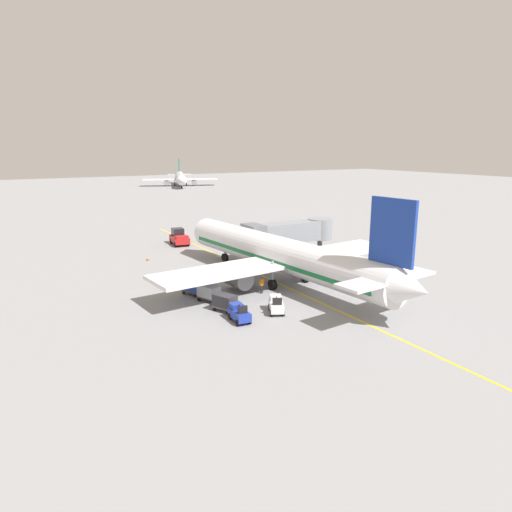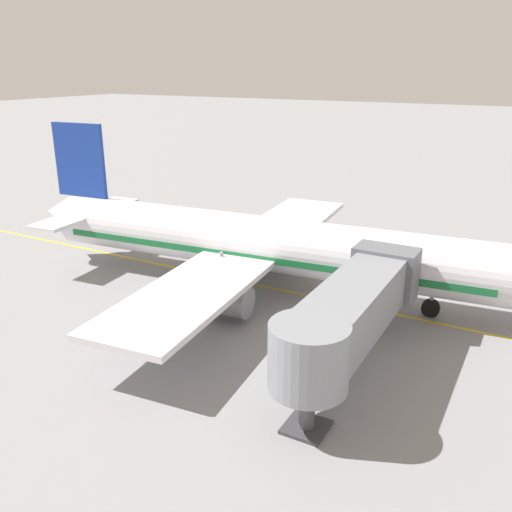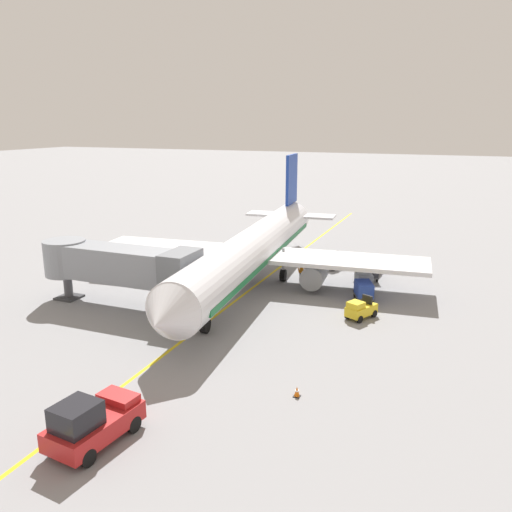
{
  "view_description": "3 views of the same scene",
  "coord_description": "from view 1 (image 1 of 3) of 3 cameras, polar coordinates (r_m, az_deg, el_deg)",
  "views": [
    {
      "loc": [
        -26.48,
        -40.76,
        14.63
      ],
      "look_at": [
        -1.06,
        3.17,
        2.57
      ],
      "focal_mm": 32.28,
      "sensor_mm": 36.0,
      "label": 1
    },
    {
      "loc": [
        31.02,
        17.09,
        14.64
      ],
      "look_at": [
        2.78,
        1.46,
        3.28
      ],
      "focal_mm": 38.1,
      "sensor_mm": 36.0,
      "label": 2
    },
    {
      "loc": [
        -16.61,
        41.43,
        14.19
      ],
      "look_at": [
        -2.03,
        5.53,
        4.11
      ],
      "focal_mm": 36.42,
      "sensor_mm": 36.0,
      "label": 3
    }
  ],
  "objects": [
    {
      "name": "ground_plane",
      "position": [
        50.76,
        2.83,
        -3.4
      ],
      "size": [
        400.0,
        400.0,
        0.0
      ],
      "primitive_type": "plane",
      "color": "gray"
    },
    {
      "name": "gate_lead_in_line",
      "position": [
        50.76,
        2.83,
        -3.4
      ],
      "size": [
        0.24,
        80.0,
        0.01
      ],
      "primitive_type": "cube",
      "color": "gold",
      "rests_on": "ground"
    },
    {
      "name": "parked_airliner",
      "position": [
        50.38,
        2.95,
        0.22
      ],
      "size": [
        30.36,
        37.35,
        10.63
      ],
      "color": "silver",
      "rests_on": "ground"
    },
    {
      "name": "jet_bridge",
      "position": [
        61.98,
        4.23,
        2.94
      ],
      "size": [
        13.41,
        3.5,
        4.98
      ],
      "color": "gray",
      "rests_on": "ground"
    },
    {
      "name": "pushback_tractor",
      "position": [
        71.52,
        -9.5,
        2.28
      ],
      "size": [
        2.7,
        4.63,
        2.4
      ],
      "color": "#B21E1E",
      "rests_on": "ground"
    },
    {
      "name": "baggage_tug_lead",
      "position": [
        39.8,
        -2.11,
        -7.11
      ],
      "size": [
        1.46,
        2.59,
        1.62
      ],
      "color": "#1E339E",
      "rests_on": "ground"
    },
    {
      "name": "baggage_tug_trailing",
      "position": [
        41.87,
        2.52,
        -6.07
      ],
      "size": [
        2.19,
        2.77,
        1.62
      ],
      "color": "silver",
      "rests_on": "ground"
    },
    {
      "name": "baggage_tug_spare",
      "position": [
        50.56,
        -10.08,
        -2.83
      ],
      "size": [
        2.18,
        2.77,
        1.62
      ],
      "color": "gold",
      "rests_on": "ground"
    },
    {
      "name": "baggage_cart_front",
      "position": [
        47.1,
        -7.81,
        -3.65
      ],
      "size": [
        2.04,
        2.94,
        1.58
      ],
      "color": "#4C4C51",
      "rests_on": "ground"
    },
    {
      "name": "baggage_cart_second_in_train",
      "position": [
        44.92,
        -5.87,
        -4.44
      ],
      "size": [
        2.04,
        2.94,
        1.58
      ],
      "color": "#4C4C51",
      "rests_on": "ground"
    },
    {
      "name": "baggage_cart_third_in_train",
      "position": [
        42.09,
        -3.89,
        -5.64
      ],
      "size": [
        2.04,
        2.94,
        1.58
      ],
      "color": "#4C4C51",
      "rests_on": "ground"
    },
    {
      "name": "ground_crew_wing_walker",
      "position": [
        47.09,
        0.71,
        -3.52
      ],
      "size": [
        0.72,
        0.34,
        1.69
      ],
      "color": "#232328",
      "rests_on": "ground"
    },
    {
      "name": "safety_cone_nose_left",
      "position": [
        62.53,
        -13.28,
        -0.26
      ],
      "size": [
        0.36,
        0.36,
        0.59
      ],
      "color": "black",
      "rests_on": "ground"
    },
    {
      "name": "distant_taxiing_airliner",
      "position": [
        180.98,
        -9.35,
        9.52
      ],
      "size": [
        28.54,
        34.44,
        10.1
      ],
      "color": "silver",
      "rests_on": "ground"
    }
  ]
}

